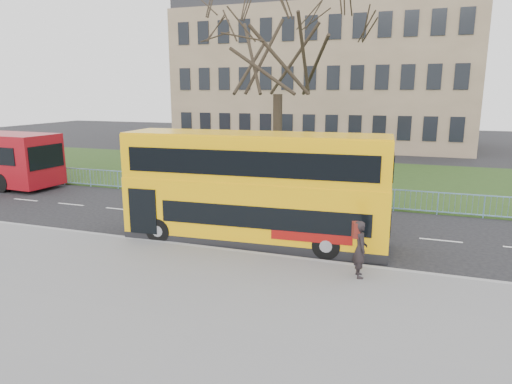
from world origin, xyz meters
TOP-DOWN VIEW (x-y plane):
  - ground at (0.00, 0.00)m, footprint 120.00×120.00m
  - pavement at (0.00, -6.75)m, footprint 80.00×10.50m
  - kerb at (0.00, -1.55)m, footprint 80.00×0.20m
  - grass_verge at (0.00, 14.30)m, footprint 80.00×15.40m
  - guard_railing at (0.00, 6.60)m, footprint 40.00×0.12m
  - bare_tree at (-3.00, 10.00)m, footprint 9.22×9.22m
  - civic_building at (-5.00, 35.00)m, footprint 30.00×15.00m
  - yellow_bus at (-0.90, -0.11)m, footprint 10.14×2.96m
  - pedestrian at (3.38, -2.51)m, footprint 0.61×0.76m

SIDE VIEW (x-z plane):
  - ground at x=0.00m, z-range 0.00..0.00m
  - grass_verge at x=0.00m, z-range 0.00..0.08m
  - pavement at x=0.00m, z-range 0.00..0.12m
  - kerb at x=0.00m, z-range 0.00..0.14m
  - guard_railing at x=0.00m, z-range 0.00..1.10m
  - pedestrian at x=3.38m, z-range 0.12..1.92m
  - yellow_bus at x=-0.90m, z-range 0.15..4.35m
  - bare_tree at x=-3.00m, z-range 0.08..13.26m
  - civic_building at x=-5.00m, z-range 0.00..14.00m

